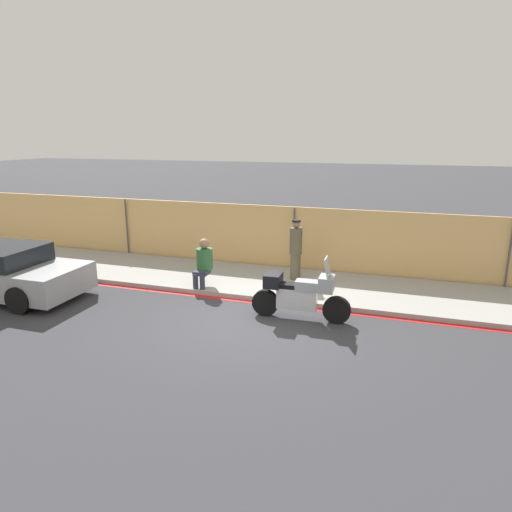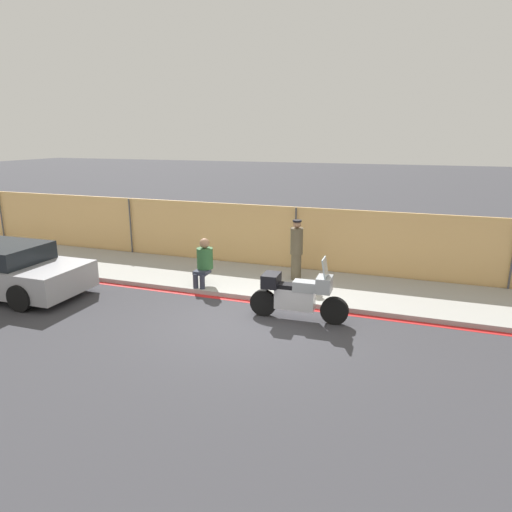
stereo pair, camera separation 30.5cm
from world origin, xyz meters
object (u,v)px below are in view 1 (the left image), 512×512
object	(u,v)px
officer_standing	(296,249)
motorcycle	(300,294)
person_seated_on_curb	(204,260)
parked_car_left_down_street	(2,271)

from	to	relation	value
officer_standing	motorcycle	bearing A→B (deg)	-74.72
motorcycle	officer_standing	distance (m)	2.64
motorcycle	person_seated_on_curb	bearing A→B (deg)	155.13
parked_car_left_down_street	officer_standing	bearing A→B (deg)	25.09
motorcycle	parked_car_left_down_street	bearing A→B (deg)	-175.82
motorcycle	parked_car_left_down_street	distance (m)	7.71
person_seated_on_curb	parked_car_left_down_street	bearing A→B (deg)	-156.83
motorcycle	person_seated_on_curb	world-z (taller)	motorcycle
person_seated_on_curb	parked_car_left_down_street	xyz separation A→B (m)	(-4.77, -2.04, -0.17)
officer_standing	parked_car_left_down_street	size ratio (longest dim) A/B	0.39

